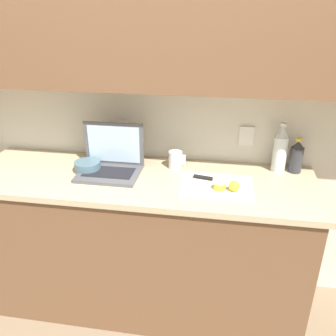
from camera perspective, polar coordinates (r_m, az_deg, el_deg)
ground_plane at (r=2.62m, az=-3.90°, el=-20.14°), size 12.00×12.00×0.00m
wall_back at (r=2.11m, az=-3.63°, el=16.90°), size 5.20×0.38×2.60m
counter_unit at (r=2.31m, az=-4.70°, el=-11.62°), size 2.04×0.63×0.93m
laptop at (r=2.13m, az=-9.13°, el=1.03°), size 0.36×0.27×0.28m
cutting_board at (r=1.98m, az=7.73°, el=-2.84°), size 0.40×0.29×0.01m
knife at (r=2.02m, az=6.86°, el=-1.76°), size 0.31×0.09×0.02m
lemon_half_cut at (r=1.93m, az=8.25°, el=-2.91°), size 0.06×0.06×0.03m
lemon_whole_beside at (r=1.92m, az=10.58°, el=-2.86°), size 0.06×0.06×0.06m
bottle_green_soda at (r=2.19m, az=17.57°, el=2.87°), size 0.08×0.08×0.30m
bottle_oil_tall at (r=2.23m, az=19.90°, el=1.71°), size 0.08×0.08×0.21m
measuring_cup at (r=2.17m, az=1.22°, el=1.35°), size 0.10×0.08×0.10m
bowl_white at (r=2.17m, az=-12.77°, el=0.21°), size 0.15×0.15×0.06m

